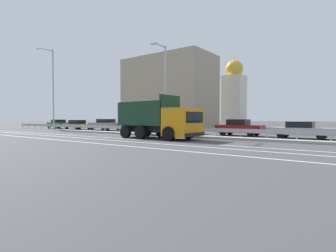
# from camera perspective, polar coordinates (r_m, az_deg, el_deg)

# --- Properties ---
(ground_plane) EXTENTS (320.00, 320.00, 0.00)m
(ground_plane) POSITION_cam_1_polar(r_m,az_deg,el_deg) (21.15, -1.75, -2.73)
(ground_plane) COLOR #424244
(lane_strip_0) EXTENTS (65.10, 0.16, 0.01)m
(lane_strip_0) POSITION_cam_1_polar(r_m,az_deg,el_deg) (19.77, -5.56, -3.03)
(lane_strip_0) COLOR silver
(lane_strip_0) RESTS_ON ground_plane
(lane_strip_1) EXTENTS (65.10, 0.16, 0.01)m
(lane_strip_1) POSITION_cam_1_polar(r_m,az_deg,el_deg) (18.61, -8.90, -3.33)
(lane_strip_1) COLOR silver
(lane_strip_1) RESTS_ON ground_plane
(lane_strip_2) EXTENTS (65.10, 0.16, 0.01)m
(lane_strip_2) POSITION_cam_1_polar(r_m,az_deg,el_deg) (17.15, -14.19, -3.78)
(lane_strip_2) COLOR silver
(lane_strip_2) RESTS_ON ground_plane
(median_island) EXTENTS (35.81, 1.10, 0.18)m
(median_island) POSITION_cam_1_polar(r_m,az_deg,el_deg) (23.16, 2.12, -2.13)
(median_island) COLOR gray
(median_island) RESTS_ON ground_plane
(median_guardrail) EXTENTS (65.10, 0.09, 0.78)m
(median_guardrail) POSITION_cam_1_polar(r_m,az_deg,el_deg) (24.27, 3.95, -0.83)
(median_guardrail) COLOR #9EA0A5
(median_guardrail) RESTS_ON ground_plane
(dump_truck) EXTENTS (7.25, 3.02, 3.42)m
(dump_truck) POSITION_cam_1_polar(r_m,az_deg,el_deg) (20.48, -0.34, 0.62)
(dump_truck) COLOR orange
(dump_truck) RESTS_ON ground_plane
(median_road_sign) EXTENTS (0.67, 0.16, 2.36)m
(median_road_sign) POSITION_cam_1_polar(r_m,az_deg,el_deg) (25.40, -4.78, 0.74)
(median_road_sign) COLOR white
(median_road_sign) RESTS_ON ground_plane
(street_lamp_0) EXTENTS (0.71, 2.13, 10.85)m
(street_lamp_0) POSITION_cam_1_polar(r_m,az_deg,el_deg) (38.82, -23.89, 7.85)
(street_lamp_0) COLOR #ADADB2
(street_lamp_0) RESTS_ON ground_plane
(street_lamp_1) EXTENTS (0.71, 1.95, 8.27)m
(street_lamp_1) POSITION_cam_1_polar(r_m,az_deg,el_deg) (24.19, -0.77, 8.69)
(street_lamp_1) COLOR #ADADB2
(street_lamp_1) RESTS_ON ground_plane
(parked_car_0) EXTENTS (4.12, 2.11, 1.45)m
(parked_car_0) POSITION_cam_1_polar(r_m,az_deg,el_deg) (45.93, -22.80, 0.41)
(parked_car_0) COLOR #335B33
(parked_car_0) RESTS_ON ground_plane
(parked_car_1) EXTENTS (4.82, 2.15, 1.40)m
(parked_car_1) POSITION_cam_1_polar(r_m,az_deg,el_deg) (41.22, -19.08, 0.28)
(parked_car_1) COLOR #B27A14
(parked_car_1) RESTS_ON ground_plane
(parked_car_2) EXTENTS (4.87, 2.09, 1.55)m
(parked_car_2) POSITION_cam_1_polar(r_m,az_deg,el_deg) (36.87, -13.49, 0.30)
(parked_car_2) COLOR gray
(parked_car_2) RESTS_ON ground_plane
(parked_car_3) EXTENTS (4.54, 2.09, 1.35)m
(parked_car_3) POSITION_cam_1_polar(r_m,az_deg,el_deg) (32.50, -5.90, 0.03)
(parked_car_3) COLOR maroon
(parked_car_3) RESTS_ON ground_plane
(parked_car_4) EXTENTS (4.63, 2.25, 1.64)m
(parked_car_4) POSITION_cam_1_polar(r_m,az_deg,el_deg) (28.18, 2.81, -0.00)
(parked_car_4) COLOR #B27A14
(parked_car_4) RESTS_ON ground_plane
(parked_car_5) EXTENTS (4.27, 2.04, 1.54)m
(parked_car_5) POSITION_cam_1_polar(r_m,az_deg,el_deg) (25.38, 15.27, -0.32)
(parked_car_5) COLOR maroon
(parked_car_5) RESTS_ON ground_plane
(parked_car_6) EXTENTS (4.57, 1.85, 1.37)m
(parked_car_6) POSITION_cam_1_polar(r_m,az_deg,el_deg) (23.58, 27.08, -0.76)
(parked_car_6) COLOR #A3A3A8
(parked_car_6) RESTS_ON ground_plane
(background_building_0) EXTENTS (15.80, 8.57, 12.43)m
(background_building_0) POSITION_cam_1_polar(r_m,az_deg,el_deg) (47.25, 0.16, 7.22)
(background_building_0) COLOR tan
(background_building_0) RESTS_ON ground_plane
(church_tower) EXTENTS (3.60, 3.60, 13.37)m
(church_tower) POSITION_cam_1_polar(r_m,az_deg,el_deg) (50.69, 14.19, 6.66)
(church_tower) COLOR silver
(church_tower) RESTS_ON ground_plane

